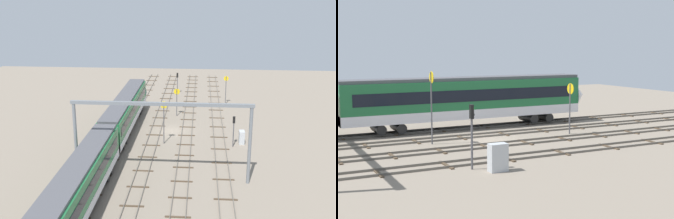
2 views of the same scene
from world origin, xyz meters
TOP-DOWN VIEW (x-y plane):
  - ground_plane at (0.00, 0.00)m, footprint 97.00×97.00m
  - track_near_foreground at (0.00, -6.84)m, footprint 81.00×2.40m
  - track_second_near at (0.00, -2.28)m, footprint 81.00×2.40m
  - track_middle at (-0.00, 2.28)m, footprint 81.00×2.40m
  - track_with_train at (0.00, 6.84)m, footprint 81.00×2.40m
  - train at (-11.30, 6.84)m, footprint 50.40×3.24m
  - overhead_gantry at (-16.32, -0.07)m, footprint 0.40×19.26m
  - speed_sign_near_foreground at (-5.17, 0.65)m, footprint 0.14×0.95m
  - speed_sign_mid_trackside at (15.00, -8.63)m, footprint 0.14×0.85m
  - speed_sign_far_trackside at (7.52, -0.34)m, footprint 0.14×0.97m
  - signal_light_trackside_approach at (22.22, 0.40)m, footprint 0.31×0.32m
  - signal_light_trackside_departure at (-5.63, -8.55)m, footprint 0.31×0.32m
  - relay_cabinet at (-4.40, -9.79)m, footprint 1.18×0.71m

SIDE VIEW (x-z plane):
  - ground_plane at x=0.00m, z-range 0.00..0.00m
  - track_second_near at x=0.00m, z-range -0.01..0.15m
  - track_middle at x=0.00m, z-range -0.01..0.15m
  - track_near_foreground at x=0.00m, z-range -0.01..0.15m
  - track_with_train at x=0.00m, z-range -0.01..0.15m
  - relay_cabinet at x=-4.40m, z-range 0.00..1.79m
  - train at x=-11.30m, z-range 0.26..5.06m
  - signal_light_trackside_departure at x=-5.63m, z-range 0.67..4.85m
  - signal_light_trackside_approach at x=22.22m, z-range 0.67..4.89m
  - speed_sign_far_trackside at x=7.52m, z-range 0.75..5.32m
  - speed_sign_mid_trackside at x=15.00m, z-range 0.71..5.91m
  - speed_sign_near_foreground at x=-5.17m, z-range 0.86..6.74m
  - overhead_gantry at x=-16.32m, z-range 2.26..11.10m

